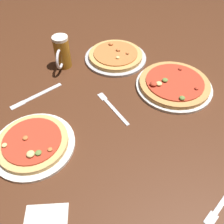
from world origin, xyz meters
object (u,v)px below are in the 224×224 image
at_px(pizza_plate_far, 116,56).
at_px(fork_left, 223,201).
at_px(beer_mug_dark, 62,53).
at_px(fork_spare, 112,107).
at_px(pizza_plate_side, 174,84).
at_px(pizza_plate_near, 33,143).
at_px(knife_right, 36,96).

bearing_deg(pizza_plate_far, fork_left, -65.29).
relative_size(beer_mug_dark, fork_spare, 0.83).
distance_m(pizza_plate_far, fork_left, 0.79).
relative_size(pizza_plate_far, fork_spare, 1.66).
bearing_deg(pizza_plate_side, pizza_plate_near, -148.45).
relative_size(pizza_plate_far, pizza_plate_side, 0.92).
bearing_deg(pizza_plate_far, pizza_plate_side, -39.11).
distance_m(pizza_plate_near, pizza_plate_side, 0.63).
bearing_deg(beer_mug_dark, fork_left, -48.32).
bearing_deg(beer_mug_dark, knife_right, -111.17).
bearing_deg(fork_left, beer_mug_dark, 131.68).
bearing_deg(pizza_plate_side, knife_right, -172.84).
distance_m(pizza_plate_near, fork_spare, 0.33).
bearing_deg(fork_spare, beer_mug_dark, 131.33).
relative_size(pizza_plate_far, knife_right, 1.62).
bearing_deg(fork_spare, pizza_plate_side, 26.64).
bearing_deg(knife_right, pizza_plate_far, 40.73).
bearing_deg(fork_spare, knife_right, 169.62).
distance_m(beer_mug_dark, knife_right, 0.24).
relative_size(pizza_plate_near, fork_spare, 1.57).
height_order(pizza_plate_far, fork_left, pizza_plate_far).
distance_m(pizza_plate_near, pizza_plate_far, 0.60).
height_order(pizza_plate_near, fork_left, pizza_plate_near).
xyz_separation_m(fork_left, fork_spare, (-0.34, 0.38, -0.00)).
bearing_deg(pizza_plate_far, knife_right, -139.27).
xyz_separation_m(beer_mug_dark, fork_left, (0.58, -0.65, -0.07)).
relative_size(pizza_plate_side, knife_right, 1.75).
xyz_separation_m(pizza_plate_near, beer_mug_dark, (0.03, 0.47, 0.06)).
bearing_deg(pizza_plate_near, knife_right, 102.03).
relative_size(pizza_plate_far, beer_mug_dark, 1.99).
relative_size(beer_mug_dark, fork_left, 0.97).
height_order(pizza_plate_near, beer_mug_dark, beer_mug_dark).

